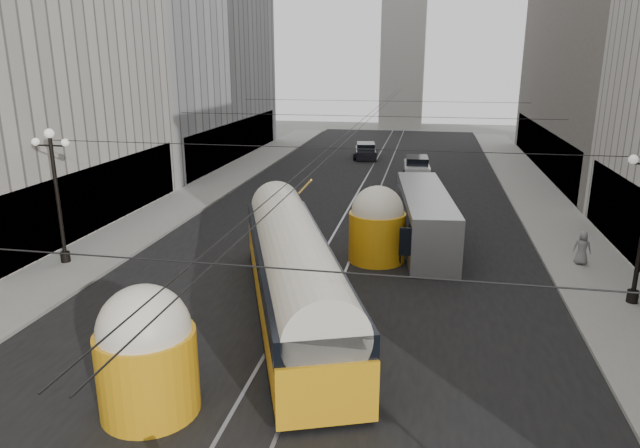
% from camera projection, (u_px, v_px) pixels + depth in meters
% --- Properties ---
extents(road, '(20.00, 85.00, 0.02)m').
position_uv_depth(road, '(362.00, 204.00, 38.85)').
color(road, black).
rests_on(road, ground).
extents(sidewalk_left, '(4.00, 72.00, 0.15)m').
position_uv_depth(sidewalk_left, '(214.00, 185.00, 44.30)').
color(sidewalk_left, gray).
rests_on(sidewalk_left, ground).
extents(sidewalk_right, '(4.00, 72.00, 0.15)m').
position_uv_depth(sidewalk_right, '(538.00, 199.00, 39.96)').
color(sidewalk_right, gray).
rests_on(sidewalk_right, ground).
extents(rail_left, '(0.12, 85.00, 0.04)m').
position_uv_depth(rail_left, '(351.00, 204.00, 38.99)').
color(rail_left, gray).
rests_on(rail_left, ground).
extents(rail_right, '(0.12, 85.00, 0.04)m').
position_uv_depth(rail_right, '(373.00, 205.00, 38.71)').
color(rail_right, gray).
rests_on(rail_right, ground).
extents(building_left_far, '(12.60, 28.60, 28.60)m').
position_uv_depth(building_left_far, '(172.00, 6.00, 53.11)').
color(building_left_far, '#999999').
rests_on(building_left_far, ground).
extents(distant_tower, '(6.00, 6.00, 31.36)m').
position_uv_depth(distant_tower, '(405.00, 19.00, 79.49)').
color(distant_tower, '#B2AFA8').
rests_on(distant_tower, ground).
extents(lamppost_left_mid, '(1.86, 0.44, 6.37)m').
position_uv_depth(lamppost_left_mid, '(57.00, 189.00, 26.41)').
color(lamppost_left_mid, black).
rests_on(lamppost_left_mid, sidewalk_left).
extents(catenary, '(25.00, 72.00, 0.23)m').
position_uv_depth(catenary, '(364.00, 119.00, 36.24)').
color(catenary, black).
rests_on(catenary, ground).
extents(streetcar, '(7.77, 16.39, 3.79)m').
position_uv_depth(streetcar, '(294.00, 270.00, 21.53)').
color(streetcar, orange).
rests_on(streetcar, ground).
extents(city_bus, '(3.54, 11.18, 2.79)m').
position_uv_depth(city_bus, '(425.00, 215.00, 30.37)').
color(city_bus, '#929496').
rests_on(city_bus, ground).
extents(sedan_white_far, '(2.37, 5.12, 1.58)m').
position_uv_depth(sedan_white_far, '(417.00, 167.00, 48.52)').
color(sedan_white_far, silver).
rests_on(sedan_white_far, ground).
extents(sedan_dark_far, '(2.61, 5.01, 1.51)m').
position_uv_depth(sedan_dark_far, '(366.00, 151.00, 56.88)').
color(sedan_dark_far, black).
rests_on(sedan_dark_far, ground).
extents(pedestrian_sidewalk_right, '(0.91, 0.71, 1.62)m').
position_uv_depth(pedestrian_sidewalk_right, '(582.00, 248.00, 26.88)').
color(pedestrian_sidewalk_right, slate).
rests_on(pedestrian_sidewalk_right, sidewalk_right).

